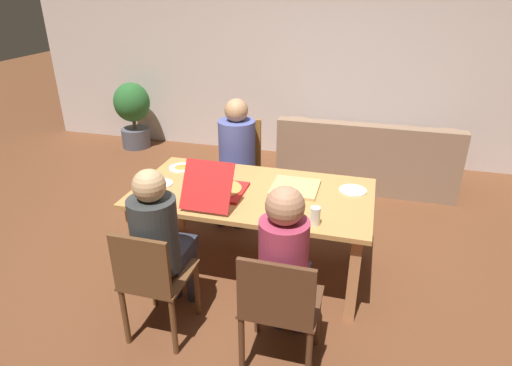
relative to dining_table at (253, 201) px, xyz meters
name	(u,v)px	position (x,y,z in m)	size (l,w,h in m)	color
ground_plane	(253,267)	(0.00, 0.00, -0.63)	(20.00, 20.00, 0.00)	brown
back_wall	(312,49)	(0.00, 2.78, 0.78)	(7.80, 0.12, 2.83)	beige
dining_table	(253,201)	(0.00, 0.00, 0.00)	(1.84, 0.98, 0.72)	#BE8648
chair_0	(153,278)	(-0.40, -0.92, -0.15)	(0.40, 0.44, 0.86)	brown
person_0	(161,237)	(-0.40, -0.77, 0.06)	(0.30, 0.54, 1.20)	#2C2D3A
chair_1	(240,166)	(-0.40, 0.96, -0.14)	(0.40, 0.41, 0.97)	#996329
person_1	(236,150)	(-0.40, 0.83, 0.08)	(0.36, 0.50, 1.21)	#38324B
chair_2	(279,305)	(0.43, -0.96, -0.14)	(0.46, 0.41, 0.86)	#51311E
person_2	(285,261)	(0.43, -0.82, 0.08)	(0.29, 0.47, 1.22)	#413048
pizza_box_0	(295,188)	(0.31, 0.13, 0.10)	(0.36, 0.36, 0.02)	tan
pizza_box_1	(218,189)	(-0.23, -0.13, 0.14)	(0.37, 0.56, 0.33)	red
plate_0	(181,167)	(-0.72, 0.27, 0.10)	(0.22, 0.22, 0.03)	white
plate_1	(160,183)	(-0.75, -0.08, 0.10)	(0.20, 0.20, 0.03)	white
plate_2	(285,216)	(0.32, -0.33, 0.10)	(0.25, 0.25, 0.03)	white
plate_3	(353,190)	(0.75, 0.21, 0.09)	(0.21, 0.21, 0.01)	white
drinking_glass_0	(315,216)	(0.54, -0.37, 0.15)	(0.07, 0.07, 0.13)	silver
drinking_glass_1	(153,192)	(-0.66, -0.35, 0.16)	(0.08, 0.08, 0.15)	#B54834
couch	(366,160)	(0.82, 2.00, -0.34)	(1.99, 0.82, 0.80)	#8B6C54
potted_plant	(133,111)	(-2.43, 2.37, -0.10)	(0.50, 0.50, 0.93)	#4E4F5A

